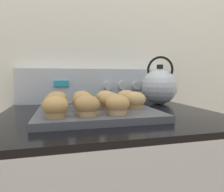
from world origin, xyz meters
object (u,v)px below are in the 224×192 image
Objects in this scene: muffin_r2_c1 at (82,99)px; tea_kettle at (159,86)px; muffin_r1_c1 at (84,102)px; muffin_r2_c3 at (126,98)px; muffin_pan at (98,113)px; muffin_r1_c0 at (56,103)px; muffin_r1_c3 at (135,100)px; muffin_r2_c0 at (57,99)px; muffin_r0_c1 at (87,106)px; muffin_r2_c2 at (105,98)px; muffin_r1_c2 at (110,101)px; muffin_r0_c0 at (55,107)px; muffin_r0_c2 at (117,105)px.

tea_kettle is at bearing 19.62° from muffin_r2_c1.
muffin_r2_c3 is (0.18, 0.09, 0.00)m from muffin_r1_c1.
muffin_r2_c3 is (0.13, 0.09, 0.04)m from muffin_pan.
muffin_r1_c0 is at bearing 179.11° from muffin_pan.
tea_kettle is at bearing 47.04° from muffin_r1_c3.
muffin_r1_c3 is at bearing -0.35° from muffin_r1_c0.
muffin_r1_c3 is 0.29m from muffin_r2_c0.
muffin_r1_c3 is at bearing 26.16° from muffin_r0_c1.
muffin_pan is 0.17m from muffin_r2_c3.
muffin_r1_c2 is at bearing -92.59° from muffin_r2_c2.
muffin_r1_c0 and muffin_r1_c1 have the same top height.
muffin_r2_c2 is (0.09, 0.00, 0.00)m from muffin_r2_c1.
muffin_r0_c1 is (-0.05, -0.09, 0.04)m from muffin_pan.
muffin_r1_c1 is (0.09, -0.00, 0.00)m from muffin_r1_c0.
muffin_r1_c1 is at bearing -179.61° from muffin_r1_c2.
muffin_r2_c0 is at bearing 87.98° from muffin_r1_c0.
muffin_r0_c0 is 1.00× the size of muffin_r2_c3.
muffin_r2_c3 is (0.09, 0.18, 0.00)m from muffin_r0_c2.
muffin_r1_c0 is 0.27m from muffin_r1_c3.
muffin_r0_c2 is at bearing -1.00° from muffin_r0_c1.
muffin_r1_c0 is 0.09m from muffin_r2_c0.
muffin_r1_c3 reaches higher than muffin_pan.
muffin_r1_c3 is (0.18, 0.00, 0.00)m from muffin_r1_c1.
muffin_r2_c2 is (0.05, 0.09, 0.04)m from muffin_pan.
muffin_r1_c0 reaches higher than muffin_pan.
muffin_r0_c2 is 0.26m from muffin_r2_c0.
muffin_r1_c3 is 1.00× the size of muffin_r2_c2.
muffin_r1_c1 reaches higher than muffin_pan.
muffin_r2_c2 is at bearing 87.41° from muffin_r1_c2.
muffin_r2_c1 is at bearing 42.17° from muffin_r1_c0.
muffin_r0_c1 is 1.00× the size of muffin_r0_c2.
muffin_r1_c1 is 0.09m from muffin_r1_c2.
muffin_r0_c2 is at bearing -89.13° from muffin_r1_c2.
muffin_pan is 5.46× the size of muffin_r2_c2.
muffin_r0_c1 is 1.00× the size of muffin_r1_c2.
muffin_r1_c1 and muffin_r1_c3 have the same top height.
muffin_r2_c0 is (-0.27, 0.09, 0.00)m from muffin_r1_c3.
muffin_r0_c2 is 0.31× the size of tea_kettle.
muffin_r0_c0 and muffin_r2_c1 have the same top height.
muffin_r0_c1 is 0.20m from muffin_r1_c3.
muffin_r1_c2 is at bearing 26.81° from muffin_r0_c0.
muffin_r2_c3 is (0.17, 0.00, 0.00)m from muffin_r2_c1.
muffin_r0_c1 and muffin_r1_c2 have the same top height.
muffin_r1_c1 is 1.00× the size of muffin_r2_c0.
muffin_r2_c1 is (0.09, -0.00, 0.00)m from muffin_r2_c0.
muffin_r2_c2 is 0.09m from muffin_r2_c3.
muffin_r0_c0 is 0.18m from muffin_r2_c0.
muffin_r0_c1 is 0.20m from muffin_r2_c0.
muffin_r1_c0 is at bearing -155.11° from tea_kettle.
muffin_r2_c0 is (-0.13, 0.09, 0.04)m from muffin_pan.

